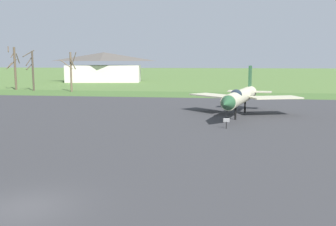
# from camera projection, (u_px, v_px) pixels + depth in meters

# --- Properties ---
(ground_plane) EXTENTS (600.00, 600.00, 0.00)m
(ground_plane) POSITION_uv_depth(u_px,v_px,m) (24.00, 209.00, 15.88)
(ground_plane) COLOR #4C6B33
(asphalt_apron) EXTENTS (97.68, 60.23, 0.05)m
(asphalt_apron) POSITION_uv_depth(u_px,v_px,m) (129.00, 130.00, 33.58)
(asphalt_apron) COLOR #333335
(asphalt_apron) RESTS_ON ground
(grass_verge_strip) EXTENTS (157.68, 12.00, 0.06)m
(grass_verge_strip) POSITION_uv_depth(u_px,v_px,m) (178.00, 95.00, 68.97)
(grass_verge_strip) COLOR #40602C
(grass_verge_strip) RESTS_ON ground
(jet_fighter_rear_center) EXTENTS (12.88, 15.84, 5.56)m
(jet_fighter_rear_center) POSITION_uv_depth(u_px,v_px,m) (240.00, 96.00, 41.70)
(jet_fighter_rear_center) COLOR #B7B293
(jet_fighter_rear_center) RESTS_ON ground
(info_placard_rear_center) EXTENTS (0.58, 0.23, 0.99)m
(info_placard_rear_center) POSITION_uv_depth(u_px,v_px,m) (226.00, 122.00, 34.27)
(info_placard_rear_center) COLOR black
(info_placard_rear_center) RESTS_ON ground
(bare_tree_left_of_center) EXTENTS (2.52, 3.21, 9.19)m
(bare_tree_left_of_center) POSITION_uv_depth(u_px,v_px,m) (14.00, 67.00, 79.27)
(bare_tree_left_of_center) COLOR brown
(bare_tree_left_of_center) RESTS_ON ground
(bare_tree_center) EXTENTS (2.07, 2.72, 8.37)m
(bare_tree_center) POSITION_uv_depth(u_px,v_px,m) (32.00, 69.00, 77.04)
(bare_tree_center) COLOR #42382D
(bare_tree_center) RESTS_ON ground
(bare_tree_right_of_center) EXTENTS (2.96, 2.99, 7.87)m
(bare_tree_right_of_center) POSITION_uv_depth(u_px,v_px,m) (71.00, 70.00, 74.36)
(bare_tree_right_of_center) COLOR brown
(bare_tree_right_of_center) RESTS_ON ground
(visitor_building) EXTENTS (23.28, 14.29, 8.55)m
(visitor_building) POSITION_uv_depth(u_px,v_px,m) (104.00, 67.00, 110.11)
(visitor_building) COLOR beige
(visitor_building) RESTS_ON ground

